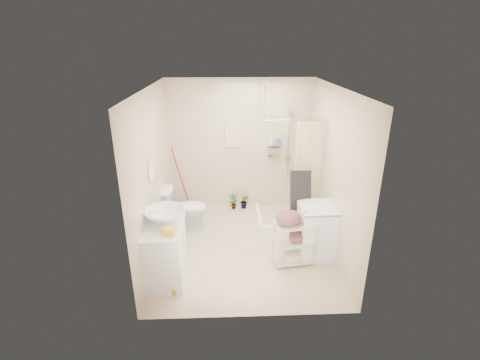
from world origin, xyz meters
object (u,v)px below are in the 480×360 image
at_px(toilet, 184,209).
at_px(washing_machine, 316,230).
at_px(vanity, 166,250).
at_px(laundry_rack, 294,239).

height_order(toilet, washing_machine, washing_machine).
distance_m(vanity, washing_machine, 2.35).
distance_m(vanity, toilet, 1.37).
relative_size(vanity, washing_machine, 1.16).
relative_size(vanity, toilet, 1.19).
bearing_deg(toilet, laundry_rack, -121.04).
xyz_separation_m(vanity, washing_machine, (2.30, 0.48, -0.01)).
bearing_deg(laundry_rack, washing_machine, 21.28).
xyz_separation_m(toilet, washing_machine, (2.18, -0.89, 0.01)).
xyz_separation_m(vanity, laundry_rack, (1.90, 0.25, -0.02)).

